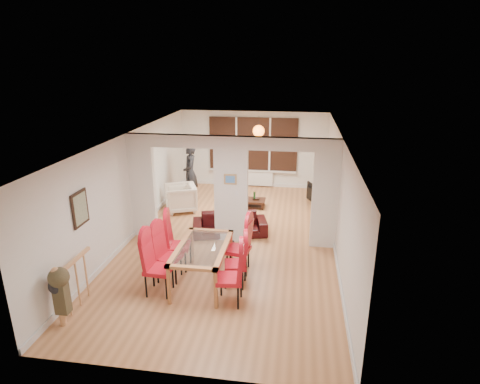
% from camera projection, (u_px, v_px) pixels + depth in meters
% --- Properties ---
extents(floor, '(5.00, 9.00, 0.01)m').
position_uv_depth(floor, '(231.00, 240.00, 9.94)').
color(floor, '#BC7C4C').
rests_on(floor, ground).
extents(room_walls, '(5.00, 9.00, 2.60)m').
position_uv_depth(room_walls, '(231.00, 190.00, 9.52)').
color(room_walls, silver).
rests_on(room_walls, floor).
extents(divider_wall, '(5.00, 0.18, 2.60)m').
position_uv_depth(divider_wall, '(231.00, 190.00, 9.52)').
color(divider_wall, white).
rests_on(divider_wall, floor).
extents(bay_window_blinds, '(3.00, 0.08, 1.80)m').
position_uv_depth(bay_window_blinds, '(253.00, 144.00, 13.62)').
color(bay_window_blinds, black).
rests_on(bay_window_blinds, room_walls).
extents(radiator, '(1.40, 0.08, 0.50)m').
position_uv_depth(radiator, '(253.00, 178.00, 13.97)').
color(radiator, white).
rests_on(radiator, floor).
extents(pendant_light, '(0.36, 0.36, 0.36)m').
position_uv_depth(pendant_light, '(259.00, 131.00, 12.30)').
color(pendant_light, orange).
rests_on(pendant_light, room_walls).
extents(stair_newel, '(0.40, 1.20, 1.10)m').
position_uv_depth(stair_newel, '(75.00, 281.00, 7.08)').
color(stair_newel, tan).
rests_on(stair_newel, floor).
extents(wall_poster, '(0.04, 0.52, 0.67)m').
position_uv_depth(wall_poster, '(80.00, 209.00, 7.52)').
color(wall_poster, gray).
rests_on(wall_poster, room_walls).
extents(pillar_photo, '(0.30, 0.03, 0.25)m').
position_uv_depth(pillar_photo, '(230.00, 179.00, 9.34)').
color(pillar_photo, '#4C8CD8').
rests_on(pillar_photo, divider_wall).
extents(dining_table, '(0.96, 1.71, 0.80)m').
position_uv_depth(dining_table, '(203.00, 265.00, 7.93)').
color(dining_table, '#B77543').
rests_on(dining_table, floor).
extents(dining_chair_la, '(0.50, 0.50, 1.18)m').
position_uv_depth(dining_chair_la, '(158.00, 265.00, 7.53)').
color(dining_chair_la, red).
rests_on(dining_chair_la, floor).
extents(dining_chair_lb, '(0.55, 0.55, 1.13)m').
position_uv_depth(dining_chair_lb, '(169.00, 254.00, 8.01)').
color(dining_chair_lb, red).
rests_on(dining_chair_lb, floor).
extents(dining_chair_lc, '(0.53, 0.53, 1.18)m').
position_uv_depth(dining_chair_lc, '(178.00, 242.00, 8.46)').
color(dining_chair_lc, red).
rests_on(dining_chair_lc, floor).
extents(dining_chair_ra, '(0.51, 0.51, 1.16)m').
position_uv_depth(dining_chair_ra, '(229.00, 274.00, 7.23)').
color(dining_chair_ra, red).
rests_on(dining_chair_ra, floor).
extents(dining_chair_rb, '(0.49, 0.49, 1.05)m').
position_uv_depth(dining_chair_rb, '(235.00, 261.00, 7.81)').
color(dining_chair_rb, red).
rests_on(dining_chair_rb, floor).
extents(dining_chair_rc, '(0.54, 0.54, 1.18)m').
position_uv_depth(dining_chair_rc, '(238.00, 246.00, 8.31)').
color(dining_chair_rc, red).
rests_on(dining_chair_rc, floor).
extents(sofa, '(1.98, 1.15, 0.54)m').
position_uv_depth(sofa, '(230.00, 224.00, 10.17)').
color(sofa, black).
rests_on(sofa, floor).
extents(armchair, '(1.11, 1.13, 0.79)m').
position_uv_depth(armchair, '(181.00, 198.00, 11.71)').
color(armchair, '#EFDFCA').
rests_on(armchair, floor).
extents(person, '(0.76, 0.62, 1.81)m').
position_uv_depth(person, '(190.00, 173.00, 12.40)').
color(person, black).
rests_on(person, floor).
extents(television, '(0.96, 0.54, 0.57)m').
position_uv_depth(television, '(311.00, 195.00, 12.33)').
color(television, black).
rests_on(television, floor).
extents(coffee_table, '(1.13, 0.71, 0.24)m').
position_uv_depth(coffee_table, '(248.00, 203.00, 12.11)').
color(coffee_table, '#351C12').
rests_on(coffee_table, floor).
extents(bottle, '(0.06, 0.06, 0.26)m').
position_uv_depth(bottle, '(254.00, 196.00, 11.99)').
color(bottle, '#143F19').
rests_on(bottle, coffee_table).
extents(bowl, '(0.22, 0.22, 0.05)m').
position_uv_depth(bowl, '(256.00, 199.00, 12.04)').
color(bowl, '#351C12').
rests_on(bowl, coffee_table).
extents(shoes, '(0.24, 0.26, 0.10)m').
position_uv_depth(shoes, '(228.00, 244.00, 9.58)').
color(shoes, black).
rests_on(shoes, floor).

